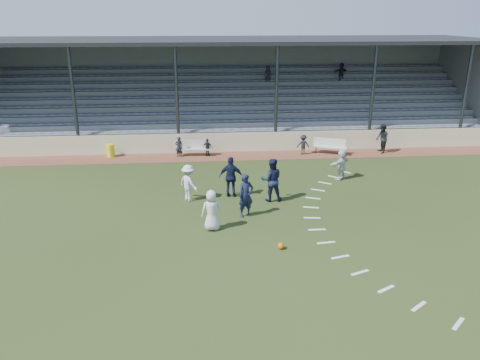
% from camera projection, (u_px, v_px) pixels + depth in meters
% --- Properties ---
extents(ground, '(90.00, 90.00, 0.00)m').
position_uv_depth(ground, '(245.00, 232.00, 18.29)').
color(ground, '#263515').
rests_on(ground, ground).
extents(cinder_track, '(34.00, 2.00, 0.02)m').
position_uv_depth(cinder_track, '(229.00, 156.00, 28.15)').
color(cinder_track, brown).
rests_on(cinder_track, ground).
extents(retaining_wall, '(34.00, 0.18, 1.20)m').
position_uv_depth(retaining_wall, '(228.00, 142.00, 28.94)').
color(retaining_wall, beige).
rests_on(retaining_wall, ground).
extents(bench_left, '(2.02, 0.60, 0.95)m').
position_uv_depth(bench_left, '(194.00, 146.00, 28.11)').
color(bench_left, beige).
rests_on(bench_left, cinder_track).
extents(bench_right, '(1.98, 1.26, 0.95)m').
position_uv_depth(bench_right, '(330.00, 145.00, 28.47)').
color(bench_right, beige).
rests_on(bench_right, cinder_track).
extents(trash_bin, '(0.47, 0.47, 0.75)m').
position_uv_depth(trash_bin, '(111.00, 151.00, 27.92)').
color(trash_bin, yellow).
rests_on(trash_bin, cinder_track).
extents(football, '(0.24, 0.24, 0.24)m').
position_uv_depth(football, '(281.00, 246.00, 16.95)').
color(football, '#CE5C0C').
rests_on(football, ground).
extents(player_white_lead, '(0.84, 0.57, 1.65)m').
position_uv_depth(player_white_lead, '(212.00, 210.00, 18.26)').
color(player_white_lead, silver).
rests_on(player_white_lead, ground).
extents(player_navy_lead, '(0.80, 0.67, 1.86)m').
position_uv_depth(player_navy_lead, '(246.00, 196.00, 19.48)').
color(player_navy_lead, '#121833').
rests_on(player_navy_lead, ground).
extents(player_navy_mid, '(0.98, 0.77, 2.00)m').
position_uv_depth(player_navy_mid, '(272.00, 180.00, 21.13)').
color(player_navy_mid, '#121833').
rests_on(player_navy_mid, ground).
extents(player_white_wing, '(1.19, 1.24, 1.70)m').
position_uv_depth(player_white_wing, '(189.00, 183.00, 21.19)').
color(player_white_wing, silver).
rests_on(player_white_wing, ground).
extents(player_navy_wing, '(1.20, 0.67, 1.92)m').
position_uv_depth(player_navy_wing, '(231.00, 177.00, 21.61)').
color(player_navy_wing, '#121833').
rests_on(player_navy_wing, ground).
extents(player_white_back, '(1.47, 1.33, 1.63)m').
position_uv_depth(player_white_back, '(341.00, 164.00, 23.99)').
color(player_white_back, silver).
rests_on(player_white_back, ground).
extents(official, '(0.69, 0.87, 1.77)m').
position_uv_depth(official, '(382.00, 139.00, 28.58)').
color(official, black).
rests_on(official, cinder_track).
extents(sub_left_near, '(0.49, 0.36, 1.23)m').
position_uv_depth(sub_left_near, '(179.00, 147.00, 27.85)').
color(sub_left_near, black).
rests_on(sub_left_near, cinder_track).
extents(sub_left_far, '(0.67, 0.48, 1.05)m').
position_uv_depth(sub_left_far, '(208.00, 147.00, 28.02)').
color(sub_left_far, black).
rests_on(sub_left_far, cinder_track).
extents(sub_right, '(0.80, 0.47, 1.22)m').
position_uv_depth(sub_right, '(303.00, 145.00, 28.34)').
color(sub_right, black).
rests_on(sub_right, cinder_track).
extents(grandstand, '(34.60, 9.00, 6.61)m').
position_uv_depth(grandstand, '(223.00, 103.00, 32.84)').
color(grandstand, gray).
rests_on(grandstand, ground).
extents(penalty_arc, '(3.89, 14.63, 0.01)m').
position_uv_depth(penalty_arc, '(348.00, 228.00, 18.62)').
color(penalty_arc, silver).
rests_on(penalty_arc, ground).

